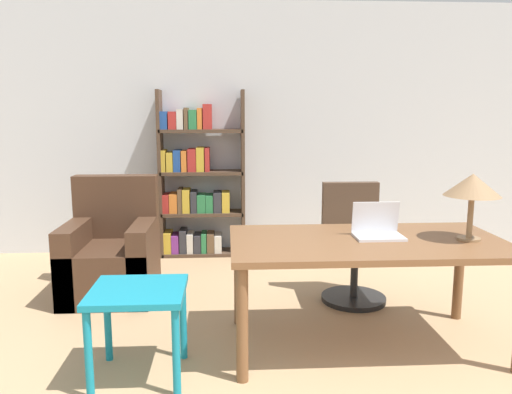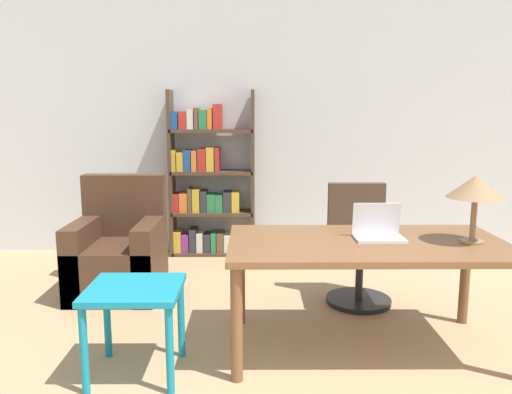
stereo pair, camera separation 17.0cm
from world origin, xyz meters
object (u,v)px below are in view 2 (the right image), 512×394
Objects in this scene: office_chair at (358,249)px; table_lamp at (476,188)px; desk at (367,253)px; laptop at (378,231)px; armchair at (119,255)px; side_table_blue at (135,302)px; bookshelf at (206,184)px.

table_lamp is at bearing -60.47° from office_chair.
office_chair is (0.13, 0.86, -0.21)m from desk.
desk is 1.84× the size of office_chair.
armchair is (-1.96, 1.01, -0.46)m from laptop.
desk is 1.46m from side_table_blue.
table_lamp reaches higher than office_chair.
table_lamp is 0.79× the size of side_table_blue.
laptop is 0.65m from table_lamp.
desk is at bearing -98.79° from office_chair.
laptop is 0.87m from office_chair.
side_table_blue is (-1.54, -1.18, 0.02)m from office_chair.
armchair is (-1.88, 1.07, -0.32)m from desk.
laptop is 0.73× the size of table_lamp.
laptop is 0.18× the size of bookshelf.
bookshelf is at bearing 121.12° from laptop.
laptop is at bearing 36.91° from desk.
table_lamp is 0.45× the size of office_chair.
armchair is (-2.52, 1.12, -0.75)m from table_lamp.
desk is at bearing 175.96° from table_lamp.
office_chair is 0.54× the size of bookshelf.
laptop is at bearing -58.88° from bookshelf.
office_chair reaches higher than side_table_blue.
laptop is at bearing -27.26° from armchair.
bookshelf is (-1.88, 2.29, -0.30)m from table_lamp.
table_lamp is 1.22m from office_chair.
armchair reaches higher than desk.
side_table_blue is 0.31× the size of bookshelf.
side_table_blue is 0.55× the size of armchair.
table_lamp is (0.65, -0.05, 0.43)m from desk.
table_lamp is 2.86m from armchair.
bookshelf is (0.18, 2.56, 0.33)m from side_table_blue.
side_table_blue is 2.59m from bookshelf.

